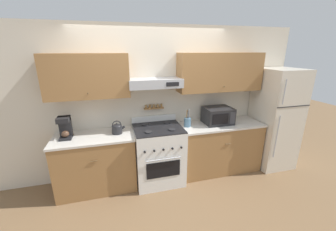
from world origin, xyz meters
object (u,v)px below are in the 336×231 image
Objects in this scene: coffee_maker at (65,127)px; utensil_crock at (187,122)px; tea_kettle at (117,128)px; refrigerator at (275,119)px; stove_range at (158,154)px; microwave at (218,115)px.

coffee_maker is 1.09× the size of utensil_crock.
utensil_crock is at bearing -0.82° from coffee_maker.
tea_kettle is 0.74m from coffee_maker.
coffee_maker is (-0.74, 0.03, 0.08)m from tea_kettle.
stove_range is at bearing 179.51° from refrigerator.
microwave reaches higher than stove_range.
coffee_maker is at bearing 179.78° from microwave.
refrigerator is 1.72m from utensil_crock.
microwave is (2.48, -0.01, -0.02)m from coffee_maker.
tea_kettle is 1.17m from utensil_crock.
stove_range is 1.50m from coffee_maker.
refrigerator is at bearing -5.07° from microwave.
tea_kettle is (-0.64, 0.06, 0.50)m from stove_range.
coffee_maker is at bearing 178.25° from refrigerator.
microwave is 0.58m from utensil_crock.
utensil_crock is at bearing 6.93° from stove_range.
coffee_maker reaches higher than stove_range.
tea_kettle is at bearing -180.00° from utensil_crock.
refrigerator is 5.59× the size of coffee_maker.
microwave is at bearing 4.25° from stove_range.
stove_range is 3.23× the size of coffee_maker.
stove_range is at bearing -5.73° from tea_kettle.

